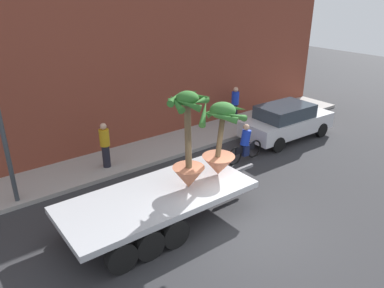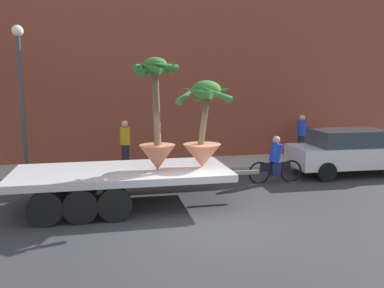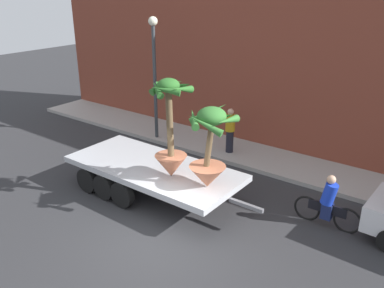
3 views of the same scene
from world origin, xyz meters
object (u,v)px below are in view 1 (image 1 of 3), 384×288
flatbed_trailer (151,203)px  parked_car (286,121)px  potted_palm_rear (188,149)px  pedestrian_near_gate (235,103)px  potted_palm_middle (220,143)px  cyclist (245,145)px  pedestrian_far_left (105,144)px

flatbed_trailer → parked_car: 8.48m
flatbed_trailer → parked_car: parked_car is taller
potted_palm_rear → pedestrian_near_gate: size_ratio=1.67×
potted_palm_middle → parked_car: bearing=20.1°
pedestrian_near_gate → cyclist: bearing=-128.1°
cyclist → pedestrian_far_left: bearing=151.5°
parked_car → pedestrian_near_gate: size_ratio=2.59×
pedestrian_near_gate → potted_palm_rear: bearing=-142.9°
flatbed_trailer → pedestrian_far_left: pedestrian_far_left is taller
parked_car → potted_palm_rear: bearing=-162.6°
flatbed_trailer → cyclist: cyclist is taller
parked_car → pedestrian_far_left: bearing=165.5°
potted_palm_rear → cyclist: potted_palm_rear is taller
cyclist → pedestrian_near_gate: pedestrian_near_gate is taller
flatbed_trailer → potted_palm_middle: (2.39, -0.15, 1.27)m
flatbed_trailer → pedestrian_far_left: 4.03m
cyclist → parked_car: (3.07, 0.53, 0.16)m
potted_palm_middle → parked_car: size_ratio=0.51×
flatbed_trailer → potted_palm_middle: potted_palm_middle is taller
potted_palm_rear → pedestrian_far_left: 4.41m
flatbed_trailer → cyclist: (5.17, 1.46, -0.09)m
potted_palm_middle → cyclist: 3.49m
cyclist → pedestrian_near_gate: size_ratio=1.08×
parked_car → potted_palm_middle: bearing=-159.9°
potted_palm_middle → pedestrian_far_left: size_ratio=1.34×
flatbed_trailer → parked_car: bearing=13.6°
potted_palm_rear → pedestrian_far_left: size_ratio=1.67×
parked_car → cyclist: bearing=-170.3°
potted_palm_middle → pedestrian_near_gate: size_ratio=1.34×
flatbed_trailer → cyclist: 5.37m
potted_palm_rear → parked_car: size_ratio=0.64×
potted_palm_rear → pedestrian_near_gate: potted_palm_rear is taller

